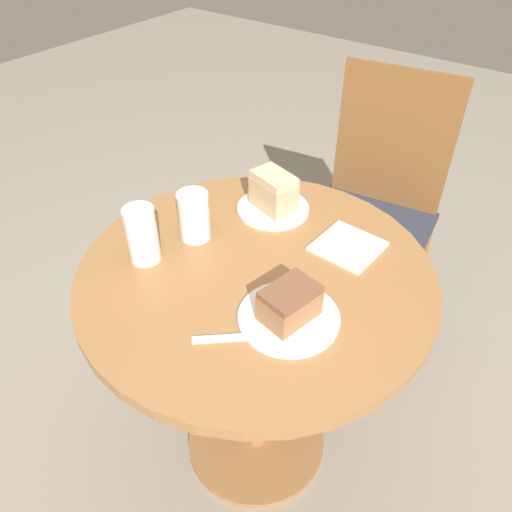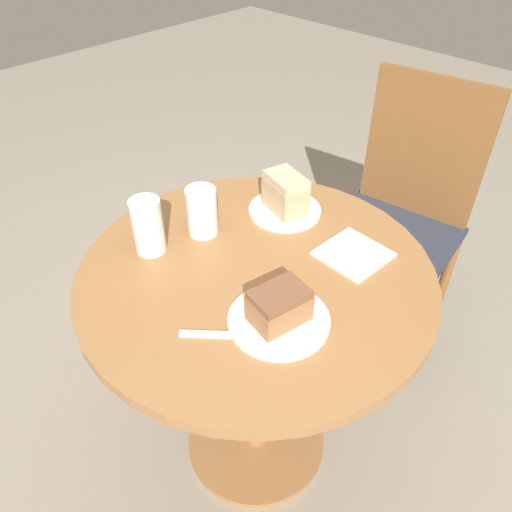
{
  "view_description": "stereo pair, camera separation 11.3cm",
  "coord_description": "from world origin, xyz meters",
  "px_view_note": "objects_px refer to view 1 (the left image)",
  "views": [
    {
      "loc": [
        0.52,
        -0.7,
        1.51
      ],
      "look_at": [
        0.0,
        0.0,
        0.79
      ],
      "focal_mm": 35.0,
      "sensor_mm": 36.0,
      "label": 1
    },
    {
      "loc": [
        0.61,
        -0.62,
        1.51
      ],
      "look_at": [
        0.0,
        0.0,
        0.79
      ],
      "focal_mm": 35.0,
      "sensor_mm": 36.0,
      "label": 2
    }
  ],
  "objects_px": {
    "glass_lemonade": "(194,218)",
    "glass_water": "(143,237)",
    "cake_slice_near": "(290,303)",
    "chair": "(373,208)",
    "cake_slice_far": "(273,191)",
    "plate_near": "(289,317)",
    "plate_far": "(273,209)"
  },
  "relations": [
    {
      "from": "plate_near",
      "to": "cake_slice_far",
      "type": "relative_size",
      "value": 1.61
    },
    {
      "from": "plate_near",
      "to": "glass_water",
      "type": "height_order",
      "value": "glass_water"
    },
    {
      "from": "chair",
      "to": "plate_far",
      "type": "xyz_separation_m",
      "value": [
        -0.07,
        -0.53,
        0.26
      ]
    },
    {
      "from": "chair",
      "to": "cake_slice_near",
      "type": "xyz_separation_m",
      "value": [
        0.19,
        -0.84,
        0.3
      ]
    },
    {
      "from": "glass_lemonade",
      "to": "cake_slice_near",
      "type": "bearing_deg",
      "value": -15.46
    },
    {
      "from": "cake_slice_far",
      "to": "glass_lemonade",
      "type": "distance_m",
      "value": 0.23
    },
    {
      "from": "chair",
      "to": "glass_lemonade",
      "type": "xyz_separation_m",
      "value": [
        -0.16,
        -0.74,
        0.31
      ]
    },
    {
      "from": "plate_near",
      "to": "cake_slice_far",
      "type": "distance_m",
      "value": 0.4
    },
    {
      "from": "plate_near",
      "to": "glass_water",
      "type": "relative_size",
      "value": 1.52
    },
    {
      "from": "cake_slice_far",
      "to": "glass_water",
      "type": "height_order",
      "value": "glass_water"
    },
    {
      "from": "plate_near",
      "to": "plate_far",
      "type": "height_order",
      "value": "same"
    },
    {
      "from": "cake_slice_far",
      "to": "plate_far",
      "type": "bearing_deg",
      "value": 45.0
    },
    {
      "from": "glass_water",
      "to": "cake_slice_near",
      "type": "bearing_deg",
      "value": 5.95
    },
    {
      "from": "chair",
      "to": "cake_slice_near",
      "type": "relative_size",
      "value": 7.5
    },
    {
      "from": "plate_near",
      "to": "cake_slice_far",
      "type": "height_order",
      "value": "cake_slice_far"
    },
    {
      "from": "cake_slice_far",
      "to": "glass_lemonade",
      "type": "height_order",
      "value": "glass_lemonade"
    },
    {
      "from": "glass_lemonade",
      "to": "plate_near",
      "type": "bearing_deg",
      "value": -15.46
    },
    {
      "from": "cake_slice_near",
      "to": "glass_water",
      "type": "height_order",
      "value": "glass_water"
    },
    {
      "from": "glass_lemonade",
      "to": "glass_water",
      "type": "distance_m",
      "value": 0.14
    },
    {
      "from": "plate_far",
      "to": "cake_slice_near",
      "type": "xyz_separation_m",
      "value": [
        0.26,
        -0.31,
        0.04
      ]
    },
    {
      "from": "cake_slice_near",
      "to": "glass_water",
      "type": "bearing_deg",
      "value": -174.05
    },
    {
      "from": "glass_water",
      "to": "cake_slice_far",
      "type": "bearing_deg",
      "value": 70.21
    },
    {
      "from": "plate_near",
      "to": "cake_slice_near",
      "type": "xyz_separation_m",
      "value": [
        0.0,
        0.0,
        0.04
      ]
    },
    {
      "from": "cake_slice_far",
      "to": "glass_water",
      "type": "relative_size",
      "value": 0.94
    },
    {
      "from": "cake_slice_near",
      "to": "glass_water",
      "type": "relative_size",
      "value": 0.91
    },
    {
      "from": "chair",
      "to": "glass_water",
      "type": "distance_m",
      "value": 0.95
    },
    {
      "from": "glass_lemonade",
      "to": "glass_water",
      "type": "xyz_separation_m",
      "value": [
        -0.04,
        -0.14,
        0.01
      ]
    },
    {
      "from": "glass_lemonade",
      "to": "chair",
      "type": "bearing_deg",
      "value": 77.78
    },
    {
      "from": "cake_slice_far",
      "to": "glass_water",
      "type": "xyz_separation_m",
      "value": [
        -0.12,
        -0.35,
        0.0
      ]
    },
    {
      "from": "plate_far",
      "to": "chair",
      "type": "bearing_deg",
      "value": 82.23
    },
    {
      "from": "chair",
      "to": "glass_lemonade",
      "type": "relative_size",
      "value": 7.67
    },
    {
      "from": "chair",
      "to": "cake_slice_far",
      "type": "distance_m",
      "value": 0.62
    }
  ]
}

